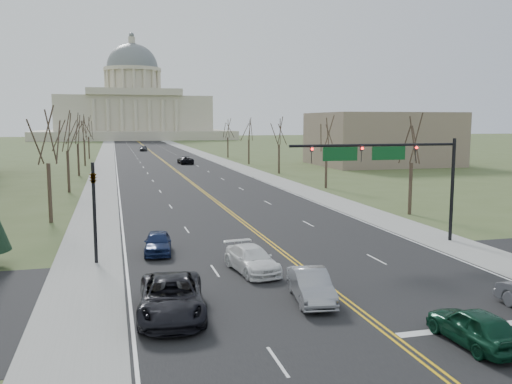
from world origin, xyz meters
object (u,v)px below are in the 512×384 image
car_sb_outer_second (158,242)px  car_far_nb (185,160)px  signal_mast (388,160)px  car_sb_inner_lead (311,286)px  car_sb_inner_second (252,259)px  car_nb_inner_lead (474,326)px  car_sb_outer_lead (171,297)px  car_far_sb (143,148)px  signal_left (94,201)px

car_sb_outer_second → car_far_nb: bearing=87.1°
car_sb_outer_second → signal_mast: bearing=0.4°
car_sb_inner_lead → car_sb_inner_second: bearing=112.7°
car_nb_inner_lead → car_far_nb: size_ratio=0.77×
car_nb_inner_lead → car_sb_outer_lead: bearing=-32.1°
signal_mast → car_sb_inner_lead: size_ratio=2.72×
signal_mast → car_far_nb: size_ratio=2.21×
car_nb_inner_lead → car_far_sb: bearing=-90.9°
signal_left → car_sb_outer_lead: bearing=-71.3°
signal_mast → car_sb_outer_second: signal_mast is taller
car_nb_inner_lead → car_far_nb: (0.91, 90.19, 0.04)m
car_sb_inner_lead → car_far_sb: 133.61m
car_nb_inner_lead → car_sb_outer_second: bearing=-62.2°
signal_left → car_far_sb: bearing=85.6°
signal_mast → car_far_sb: 124.36m
car_nb_inner_lead → car_sb_outer_lead: (-10.66, 5.99, 0.12)m
signal_left → car_sb_outer_lead: signal_left is taller
signal_left → car_sb_inner_lead: bearing=-44.4°
car_far_sb → car_nb_inner_lead: bearing=-80.2°
signal_mast → signal_left: size_ratio=2.02×
signal_mast → signal_left: (-18.95, 0.00, -2.05)m
car_sb_inner_lead → car_far_nb: (5.06, 83.88, 0.03)m
signal_mast → car_far_sb: bearing=94.3°
car_nb_inner_lead → car_sb_outer_lead: car_sb_outer_lead is taller
car_sb_outer_lead → car_far_nb: bearing=87.4°
car_sb_inner_lead → car_far_nb: bearing=94.5°
car_sb_outer_second → car_far_sb: bearing=93.1°
signal_mast → car_sb_inner_second: (-10.48, -4.20, -5.04)m
signal_left → car_sb_outer_second: signal_left is taller
car_sb_outer_lead → car_sb_outer_second: 11.48m
signal_left → car_sb_inner_lead: (9.91, -9.70, -2.97)m
car_far_nb → signal_left: bearing=74.6°
car_sb_inner_second → car_nb_inner_lead: bearing=-72.7°
car_sb_outer_second → car_far_sb: 122.59m
signal_left → car_sb_inner_second: bearing=-26.4°
car_nb_inner_lead → car_sb_outer_lead: size_ratio=0.70×
car_far_nb → car_far_sb: size_ratio=1.17×
car_sb_inner_lead → car_sb_inner_second: car_sb_inner_lead is taller
signal_left → car_far_nb: bearing=78.6°
car_sb_inner_lead → car_far_nb: 84.03m
car_sb_outer_lead → car_sb_inner_second: bearing=54.2°
car_sb_outer_second → car_sb_inner_lead: bearing=-55.2°
car_nb_inner_lead → car_sb_inner_second: bearing=-67.4°
car_sb_outer_lead → car_sb_outer_second: car_sb_outer_lead is taller
signal_mast → car_sb_inner_lead: 14.17m
car_sb_inner_lead → car_sb_inner_second: (-1.44, 5.50, -0.03)m
signal_left → car_far_nb: size_ratio=1.10×
car_sb_inner_second → signal_left: bearing=145.6°
car_nb_inner_lead → car_sb_outer_second: car_nb_inner_lead is taller
car_nb_inner_lead → car_sb_inner_lead: 7.55m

